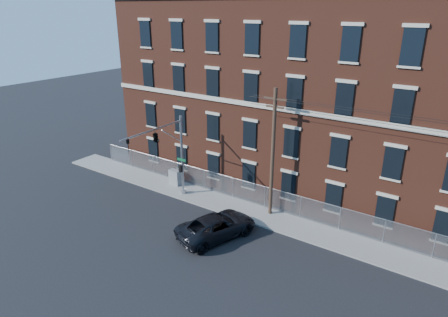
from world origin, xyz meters
The scene contains 8 objects.
ground centered at (0.00, 0.00, 0.00)m, with size 140.00×140.00×0.00m, color black.
sidewalk centered at (12.00, 5.00, 0.06)m, with size 65.00×3.00×0.12m, color gray.
mill_building centered at (12.00, 13.93, 8.15)m, with size 55.30×14.32×16.30m.
chain_link_fence centered at (12.00, 6.30, 1.06)m, with size 59.06×0.06×1.85m.
traffic_signal_mast centered at (-6.00, 2.18, 5.39)m, with size 0.90×6.75×7.00m.
utility_pole_near centered at (2.00, 5.60, 5.34)m, with size 1.80×0.28×10.00m.
pickup_truck centered at (0.36, 0.62, 0.83)m, with size 2.74×5.94×1.65m, color black.
utility_cabinet centered at (-7.80, 5.47, 0.82)m, with size 1.13×0.56×1.41m, color gray.
Camera 1 is at (14.63, -19.25, 15.41)m, focal length 31.60 mm.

